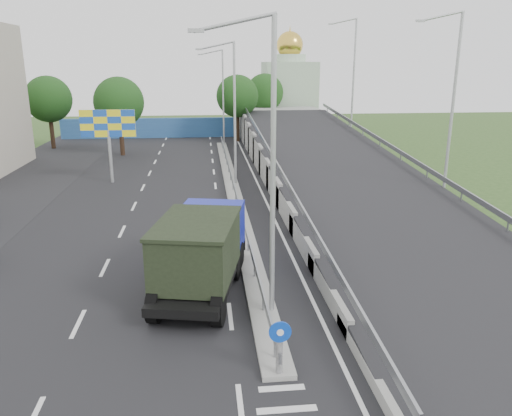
{
  "coord_description": "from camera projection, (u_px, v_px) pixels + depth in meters",
  "views": [
    {
      "loc": [
        -1.96,
        -10.11,
        8.73
      ],
      "look_at": [
        0.4,
        12.32,
        2.2
      ],
      "focal_mm": 35.0,
      "sensor_mm": 36.0,
      "label": 1
    }
  ],
  "objects": [
    {
      "name": "road_surface",
      "position": [
        189.0,
        209.0,
        31.09
      ],
      "size": [
        26.0,
        90.0,
        0.04
      ],
      "primitive_type": "cube",
      "color": "black",
      "rests_on": "ground"
    },
    {
      "name": "median",
      "position": [
        233.0,
        191.0,
        35.18
      ],
      "size": [
        1.0,
        44.0,
        0.2
      ],
      "primitive_type": "cube",
      "color": "gray",
      "rests_on": "ground"
    },
    {
      "name": "overpass_ramp",
      "position": [
        338.0,
        166.0,
        35.47
      ],
      "size": [
        10.0,
        50.0,
        3.5
      ],
      "color": "gray",
      "rests_on": "ground"
    },
    {
      "name": "median_guardrail",
      "position": [
        233.0,
        182.0,
        35.0
      ],
      "size": [
        0.09,
        44.0,
        0.71
      ],
      "color": "gray",
      "rests_on": "median"
    },
    {
      "name": "sign_bollard",
      "position": [
        280.0,
        347.0,
        14.07
      ],
      "size": [
        0.64,
        0.23,
        1.67
      ],
      "color": "black",
      "rests_on": "median"
    },
    {
      "name": "lamp_post_near",
      "position": [
        267.0,
        156.0,
        16.41
      ],
      "size": [
        2.74,
        0.18,
        10.08
      ],
      "color": "#B2B5B7",
      "rests_on": "median"
    },
    {
      "name": "lamp_post_mid",
      "position": [
        232.0,
        107.0,
        35.52
      ],
      "size": [
        2.74,
        0.18,
        10.08
      ],
      "color": "#B2B5B7",
      "rests_on": "median"
    },
    {
      "name": "lamp_post_far",
      "position": [
        221.0,
        92.0,
        54.62
      ],
      "size": [
        2.74,
        0.18,
        10.08
      ],
      "color": "#B2B5B7",
      "rests_on": "median"
    },
    {
      "name": "blue_wall",
      "position": [
        187.0,
        128.0,
        61.22
      ],
      "size": [
        30.0,
        0.5,
        2.4
      ],
      "primitive_type": "cube",
      "color": "#295296",
      "rests_on": "ground"
    },
    {
      "name": "church",
      "position": [
        289.0,
        90.0,
        69.13
      ],
      "size": [
        7.0,
        7.0,
        13.8
      ],
      "color": "#B2CCAD",
      "rests_on": "ground"
    },
    {
      "name": "billboard",
      "position": [
        108.0,
        128.0,
        36.97
      ],
      "size": [
        4.0,
        0.24,
        5.5
      ],
      "color": "#B2B5B7",
      "rests_on": "ground"
    },
    {
      "name": "tree_left_mid",
      "position": [
        119.0,
        102.0,
        48.05
      ],
      "size": [
        4.8,
        4.8,
        7.6
      ],
      "color": "black",
      "rests_on": "ground"
    },
    {
      "name": "tree_median_far",
      "position": [
        237.0,
        96.0,
        56.9
      ],
      "size": [
        4.8,
        4.8,
        7.6
      ],
      "color": "black",
      "rests_on": "ground"
    },
    {
      "name": "tree_left_far",
      "position": [
        48.0,
        99.0,
        52.03
      ],
      "size": [
        4.8,
        4.8,
        7.6
      ],
      "color": "black",
      "rests_on": "ground"
    },
    {
      "name": "tree_ramp_far",
      "position": [
        265.0,
        93.0,
        63.99
      ],
      "size": [
        4.8,
        4.8,
        7.6
      ],
      "color": "black",
      "rests_on": "ground"
    },
    {
      "name": "dump_truck",
      "position": [
        202.0,
        248.0,
        19.64
      ],
      "size": [
        4.0,
        7.54,
        3.16
      ],
      "rotation": [
        0.0,
        0.0,
        -0.21
      ],
      "color": "black",
      "rests_on": "ground"
    }
  ]
}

